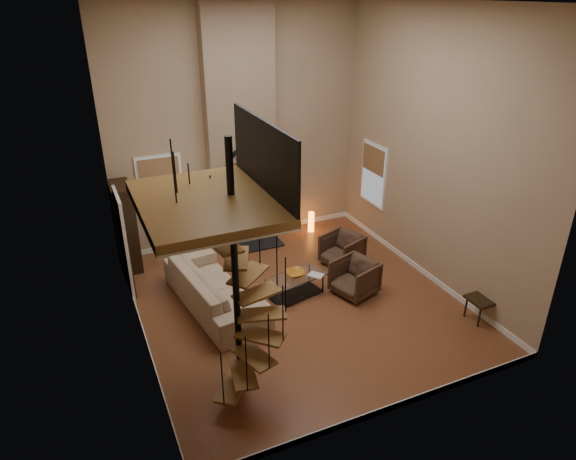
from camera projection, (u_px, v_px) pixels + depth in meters
name	position (u px, v px, depth m)	size (l,w,h in m)	color
ground	(296.00, 301.00, 10.22)	(6.00, 6.50, 0.01)	brown
back_wall	(238.00, 128.00, 11.70)	(6.00, 0.02, 5.50)	tan
front_wall	(407.00, 248.00, 6.35)	(6.00, 0.02, 5.50)	tan
left_wall	(123.00, 196.00, 7.92)	(0.02, 6.50, 5.50)	tan
right_wall	(433.00, 150.00, 10.12)	(0.02, 6.50, 5.50)	tan
ceiling	(299.00, 1.00, 7.84)	(6.00, 6.50, 0.01)	silver
baseboard_back	(242.00, 233.00, 12.86)	(6.00, 0.02, 0.12)	white
baseboard_front	(388.00, 409.00, 7.52)	(6.00, 0.02, 0.12)	white
baseboard_left	(145.00, 336.00, 9.09)	(0.02, 6.50, 0.12)	white
baseboard_right	(418.00, 268.00, 11.28)	(0.02, 6.50, 0.12)	white
chimney_breast	(240.00, 130.00, 11.54)	(1.60, 0.38, 5.50)	#8E755C
hearth	(252.00, 246.00, 12.32)	(1.50, 0.60, 0.04)	black
firebox	(247.00, 222.00, 12.33)	(0.95, 0.02, 0.72)	black
mantel	(247.00, 200.00, 12.01)	(1.70, 0.18, 0.06)	white
mirror_frame	(245.00, 167.00, 11.71)	(0.94, 0.94, 0.10)	black
mirror_disc	(245.00, 167.00, 11.72)	(0.80, 0.80, 0.01)	white
vase_left	(224.00, 197.00, 11.77)	(0.24, 0.24, 0.25)	black
vase_right	(270.00, 190.00, 12.20)	(0.20, 0.20, 0.21)	#1C5D62
window_back	(160.00, 187.00, 11.47)	(1.02, 0.06, 1.52)	white
window_right	(374.00, 174.00, 12.25)	(0.06, 1.02, 1.52)	white
entry_door	(125.00, 244.00, 10.16)	(0.10, 1.05, 2.16)	white
loft	(213.00, 197.00, 6.58)	(1.70, 2.20, 1.09)	olive
spiral_stair	(237.00, 288.00, 7.31)	(1.47, 1.47, 4.06)	black
hutch	(126.00, 228.00, 11.08)	(0.42, 0.90, 2.01)	black
sofa	(214.00, 288.00, 9.89)	(2.79, 1.09, 0.81)	tan
armchair_near	(344.00, 249.00, 11.47)	(0.78, 0.80, 0.73)	#483021
armchair_far	(357.00, 277.00, 10.37)	(0.79, 0.81, 0.74)	#483021
coffee_table	(296.00, 284.00, 10.26)	(1.27, 0.84, 0.44)	silver
bowl	(295.00, 273.00, 10.21)	(0.38, 0.38, 0.10)	orange
book	(315.00, 276.00, 10.18)	(0.22, 0.30, 0.03)	gray
floor_lamp	(189.00, 211.00, 10.76)	(0.38, 0.38, 1.70)	black
accent_lamp	(311.00, 222.00, 13.01)	(0.15, 0.15, 0.55)	orange
side_chair	(486.00, 295.00, 9.45)	(0.49, 0.49, 1.01)	black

